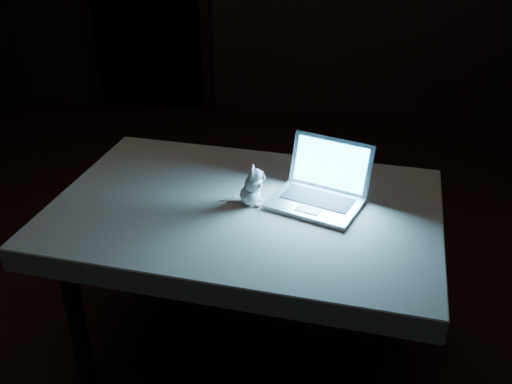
# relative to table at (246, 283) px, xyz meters

# --- Properties ---
(floor) EXTENTS (5.00, 5.00, 0.00)m
(floor) POSITION_rel_table_xyz_m (-0.14, 0.25, -0.35)
(floor) COLOR black
(floor) RESTS_ON ground
(table) EXTENTS (1.38, 0.97, 0.70)m
(table) POSITION_rel_table_xyz_m (0.00, 0.00, 0.00)
(table) COLOR black
(table) RESTS_ON floor
(tablecloth) EXTENTS (1.53, 1.15, 0.08)m
(tablecloth) POSITION_rel_table_xyz_m (0.05, 0.01, 0.31)
(tablecloth) COLOR beige
(tablecloth) RESTS_ON table
(laptop) EXTENTS (0.39, 0.36, 0.21)m
(laptop) POSITION_rel_table_xyz_m (0.25, 0.03, 0.46)
(laptop) COLOR silver
(laptop) RESTS_ON tablecloth
(plush_mouse) EXTENTS (0.14, 0.14, 0.15)m
(plush_mouse) POSITION_rel_table_xyz_m (0.02, 0.01, 0.43)
(plush_mouse) COLOR silver
(plush_mouse) RESTS_ON tablecloth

